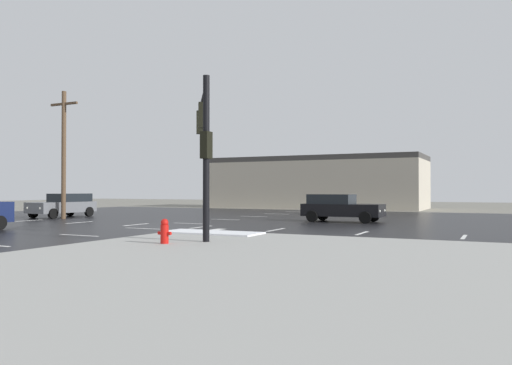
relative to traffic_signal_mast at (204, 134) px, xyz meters
name	(u,v)px	position (x,y,z in m)	size (l,w,h in m)	color
ground_plane	(167,226)	(-5.77, 5.80, -3.84)	(120.00, 120.00, 0.00)	slate
road_asphalt	(167,226)	(-5.77, 5.80, -3.83)	(44.00, 44.00, 0.02)	black
sidewalk_corner	(310,283)	(6.23, -6.20, -3.77)	(18.00, 18.00, 0.14)	#9E9E99
snow_strip_curbside	(211,232)	(-0.77, 1.80, -3.67)	(4.00, 1.60, 0.06)	white
lane_markings	(171,228)	(-4.57, 4.42, -3.82)	(36.15, 36.15, 0.01)	silver
traffic_signal_mast	(204,134)	(0.00, 0.00, 0.00)	(2.80, 4.00, 5.53)	black
fire_hydrant	(165,231)	(-0.15, -2.16, -3.31)	(0.48, 0.26, 0.79)	red
strip_building_background	(315,183)	(-7.48, 33.50, -1.28)	(21.34, 8.00, 5.13)	#BCB29E
sedan_black	(340,207)	(1.21, 12.74, -2.99)	(4.57, 2.11, 1.58)	black
sedan_grey	(64,205)	(-16.81, 9.44, -2.99)	(2.09, 4.57, 1.58)	slate
utility_pole_far	(64,152)	(-15.38, 8.04, 0.41)	(2.20, 0.28, 8.10)	brown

